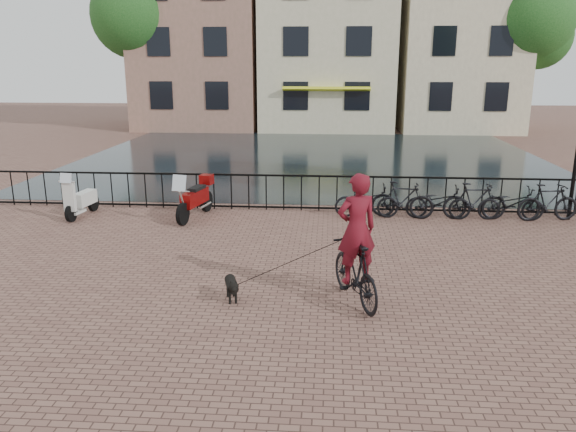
# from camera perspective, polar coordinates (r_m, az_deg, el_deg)

# --- Properties ---
(ground) EXTENTS (100.00, 100.00, 0.00)m
(ground) POSITION_cam_1_polar(r_m,az_deg,el_deg) (8.50, -1.57, -13.26)
(ground) COLOR brown
(ground) RESTS_ON ground
(canal_water) EXTENTS (20.00, 20.00, 0.00)m
(canal_water) POSITION_cam_1_polar(r_m,az_deg,el_deg) (25.06, 2.48, 6.00)
(canal_water) COLOR black
(canal_water) RESTS_ON ground
(railing) EXTENTS (20.00, 0.05, 1.02)m
(railing) POSITION_cam_1_polar(r_m,az_deg,el_deg) (15.84, 1.37, 2.35)
(railing) COLOR black
(railing) RESTS_ON ground
(canal_house_left) EXTENTS (7.50, 9.00, 12.80)m
(canal_house_left) POSITION_cam_1_polar(r_m,az_deg,el_deg) (38.40, -8.60, 18.67)
(canal_house_left) COLOR #82604B
(canal_house_left) RESTS_ON ground
(canal_house_mid) EXTENTS (8.00, 9.50, 11.80)m
(canal_house_mid) POSITION_cam_1_polar(r_m,az_deg,el_deg) (37.46, 4.08, 18.12)
(canal_house_mid) COLOR #C3BD93
(canal_house_mid) RESTS_ON ground
(canal_house_right) EXTENTS (7.00, 9.00, 13.30)m
(canal_house_right) POSITION_cam_1_polar(r_m,az_deg,el_deg) (38.29, 16.84, 18.60)
(canal_house_right) COLOR #C2B490
(canal_house_right) RESTS_ON ground
(tree_far_left) EXTENTS (5.04, 5.04, 9.27)m
(tree_far_left) POSITION_cam_1_polar(r_m,az_deg,el_deg) (36.48, -15.40, 19.02)
(tree_far_left) COLOR black
(tree_far_left) RESTS_ON ground
(tree_far_right) EXTENTS (4.76, 4.76, 8.76)m
(tree_far_right) POSITION_cam_1_polar(r_m,az_deg,el_deg) (36.27, 23.51, 17.76)
(tree_far_right) COLOR black
(tree_far_right) RESTS_ON ground
(cyclist) EXTENTS (1.21, 2.04, 2.69)m
(cyclist) POSITION_cam_1_polar(r_m,az_deg,el_deg) (9.69, 6.93, -3.10)
(cyclist) COLOR black
(cyclist) RESTS_ON ground
(dog) EXTENTS (0.43, 0.75, 0.48)m
(dog) POSITION_cam_1_polar(r_m,az_deg,el_deg) (10.01, -5.75, -7.22)
(dog) COLOR black
(dog) RESTS_ON ground
(motorcycle) EXTENTS (0.86, 1.96, 1.36)m
(motorcycle) POSITION_cam_1_polar(r_m,az_deg,el_deg) (15.23, -9.47, 2.29)
(motorcycle) COLOR maroon
(motorcycle) RESTS_ON ground
(scooter) EXTENTS (0.58, 1.48, 1.34)m
(scooter) POSITION_cam_1_polar(r_m,az_deg,el_deg) (16.21, -20.28, 2.29)
(scooter) COLOR silver
(scooter) RESTS_ON ground
(parked_bike_0) EXTENTS (1.72, 0.62, 0.90)m
(parked_bike_0) POSITION_cam_1_polar(r_m,az_deg,el_deg) (15.29, 8.00, 1.51)
(parked_bike_0) COLOR black
(parked_bike_0) RESTS_ON ground
(parked_bike_1) EXTENTS (1.72, 0.73, 1.00)m
(parked_bike_1) POSITION_cam_1_polar(r_m,az_deg,el_deg) (15.37, 11.54, 1.61)
(parked_bike_1) COLOR black
(parked_bike_1) RESTS_ON ground
(parked_bike_2) EXTENTS (1.74, 0.68, 0.90)m
(parked_bike_2) POSITION_cam_1_polar(r_m,az_deg,el_deg) (15.53, 15.01, 1.35)
(parked_bike_2) COLOR black
(parked_bike_2) RESTS_ON ground
(parked_bike_3) EXTENTS (1.68, 0.52, 1.00)m
(parked_bike_3) POSITION_cam_1_polar(r_m,az_deg,el_deg) (15.72, 18.43, 1.44)
(parked_bike_3) COLOR black
(parked_bike_3) RESTS_ON ground
(parked_bike_4) EXTENTS (1.72, 0.62, 0.90)m
(parked_bike_4) POSITION_cam_1_polar(r_m,az_deg,el_deg) (15.99, 21.71, 1.17)
(parked_bike_4) COLOR black
(parked_bike_4) RESTS_ON ground
(parked_bike_5) EXTENTS (1.72, 0.73, 1.00)m
(parked_bike_5) POSITION_cam_1_polar(r_m,az_deg,el_deg) (16.29, 24.92, 1.25)
(parked_bike_5) COLOR black
(parked_bike_5) RESTS_ON ground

